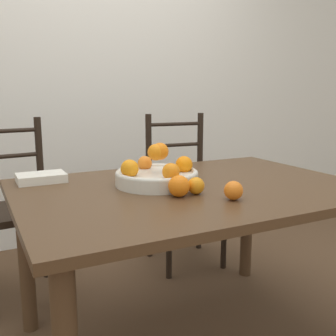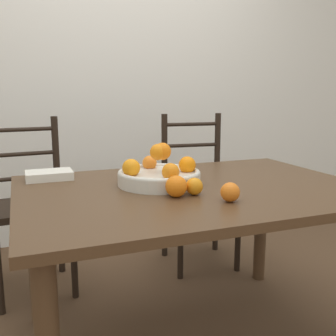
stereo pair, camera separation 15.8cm
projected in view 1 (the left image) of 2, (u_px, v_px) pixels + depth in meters
wall_back at (88, 68)px, 2.91m from camera, size 8.00×0.06×2.60m
dining_table at (192, 207)px, 1.69m from camera, size 1.44×1.01×0.73m
fruit_bowl at (157, 174)px, 1.68m from camera, size 0.36×0.36×0.18m
orange_loose_0 at (233, 190)px, 1.45m from camera, size 0.07×0.07×0.07m
orange_loose_1 at (179, 186)px, 1.49m from camera, size 0.08×0.08×0.08m
orange_loose_2 at (196, 186)px, 1.53m from camera, size 0.07×0.07×0.07m
chair_left at (14, 212)px, 2.13m from camera, size 0.46×0.44×0.98m
chair_right at (183, 191)px, 2.60m from camera, size 0.45×0.44×0.98m
book_stack at (41, 178)px, 1.74m from camera, size 0.21×0.14×0.04m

